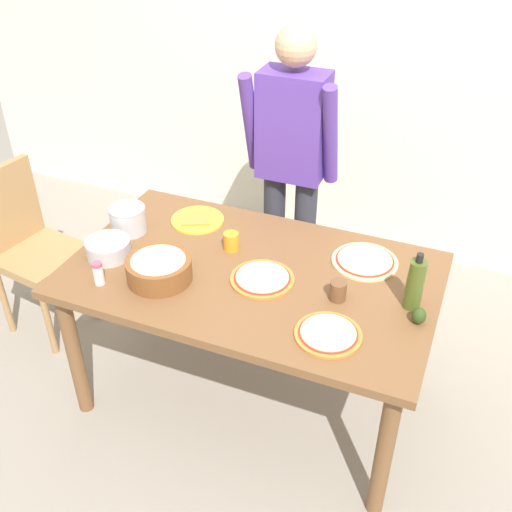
# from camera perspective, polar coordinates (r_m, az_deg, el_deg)

# --- Properties ---
(ground) EXTENTS (8.00, 8.00, 0.00)m
(ground) POSITION_cam_1_polar(r_m,az_deg,el_deg) (3.15, -0.35, -12.66)
(ground) COLOR gray
(wall_back) EXTENTS (5.60, 0.10, 2.60)m
(wall_back) POSITION_cam_1_polar(r_m,az_deg,el_deg) (3.80, 9.41, 18.76)
(wall_back) COLOR silver
(wall_back) RESTS_ON ground
(dining_table) EXTENTS (1.60, 0.96, 0.76)m
(dining_table) POSITION_cam_1_polar(r_m,az_deg,el_deg) (2.70, -0.40, -3.02)
(dining_table) COLOR brown
(dining_table) RESTS_ON ground
(person_cook) EXTENTS (0.49, 0.25, 1.62)m
(person_cook) POSITION_cam_1_polar(r_m,az_deg,el_deg) (3.19, 3.36, 9.01)
(person_cook) COLOR #2D2D38
(person_cook) RESTS_ON ground
(chair_wooden_left) EXTENTS (0.46, 0.46, 0.95)m
(chair_wooden_left) POSITION_cam_1_polar(r_m,az_deg,el_deg) (3.45, -20.62, 1.24)
(chair_wooden_left) COLOR #A37A4C
(chair_wooden_left) RESTS_ON ground
(pizza_raw_on_board) EXTENTS (0.29, 0.29, 0.02)m
(pizza_raw_on_board) POSITION_cam_1_polar(r_m,az_deg,el_deg) (2.73, 10.19, -0.46)
(pizza_raw_on_board) COLOR beige
(pizza_raw_on_board) RESTS_ON dining_table
(pizza_cooked_on_tray) EXTENTS (0.26, 0.26, 0.02)m
(pizza_cooked_on_tray) POSITION_cam_1_polar(r_m,az_deg,el_deg) (2.33, 6.80, -7.29)
(pizza_cooked_on_tray) COLOR #C67A33
(pizza_cooked_on_tray) RESTS_ON dining_table
(pizza_second_cooked) EXTENTS (0.28, 0.28, 0.02)m
(pizza_second_cooked) POSITION_cam_1_polar(r_m,az_deg,el_deg) (2.59, 0.59, -2.12)
(pizza_second_cooked) COLOR #C67A33
(pizza_second_cooked) RESTS_ON dining_table
(plate_with_slice) EXTENTS (0.26, 0.26, 0.02)m
(plate_with_slice) POSITION_cam_1_polar(r_m,az_deg,el_deg) (3.00, -5.56, 3.39)
(plate_with_slice) COLOR gold
(plate_with_slice) RESTS_ON dining_table
(popcorn_bowl) EXTENTS (0.28, 0.28, 0.11)m
(popcorn_bowl) POSITION_cam_1_polar(r_m,az_deg,el_deg) (2.60, -9.12, -1.04)
(popcorn_bowl) COLOR brown
(popcorn_bowl) RESTS_ON dining_table
(mixing_bowl_steel) EXTENTS (0.20, 0.20, 0.08)m
(mixing_bowl_steel) POSITION_cam_1_polar(r_m,az_deg,el_deg) (2.80, -13.70, 0.71)
(mixing_bowl_steel) COLOR #B7B7BC
(mixing_bowl_steel) RESTS_ON dining_table
(olive_oil_bottle) EXTENTS (0.07, 0.07, 0.26)m
(olive_oil_bottle) POSITION_cam_1_polar(r_m,az_deg,el_deg) (2.47, 14.72, -2.56)
(olive_oil_bottle) COLOR #47561E
(olive_oil_bottle) RESTS_ON dining_table
(steel_pot) EXTENTS (0.17, 0.17, 0.13)m
(steel_pot) POSITION_cam_1_polar(r_m,az_deg,el_deg) (2.94, -11.94, 3.43)
(steel_pot) COLOR #B7B7BC
(steel_pot) RESTS_ON dining_table
(cup_orange) EXTENTS (0.07, 0.07, 0.08)m
(cup_orange) POSITION_cam_1_polar(r_m,az_deg,el_deg) (2.76, -2.35, 1.39)
(cup_orange) COLOR orange
(cup_orange) RESTS_ON dining_table
(cup_small_brown) EXTENTS (0.07, 0.07, 0.08)m
(cup_small_brown) POSITION_cam_1_polar(r_m,az_deg,el_deg) (2.49, 7.71, -3.24)
(cup_small_brown) COLOR brown
(cup_small_brown) RESTS_ON dining_table
(salt_shaker) EXTENTS (0.04, 0.04, 0.11)m
(salt_shaker) POSITION_cam_1_polar(r_m,az_deg,el_deg) (2.63, -14.61, -1.58)
(salt_shaker) COLOR white
(salt_shaker) RESTS_ON dining_table
(avocado) EXTENTS (0.06, 0.06, 0.07)m
(avocado) POSITION_cam_1_polar(r_m,az_deg,el_deg) (2.44, 15.07, -5.45)
(avocado) COLOR #2D4219
(avocado) RESTS_ON dining_table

